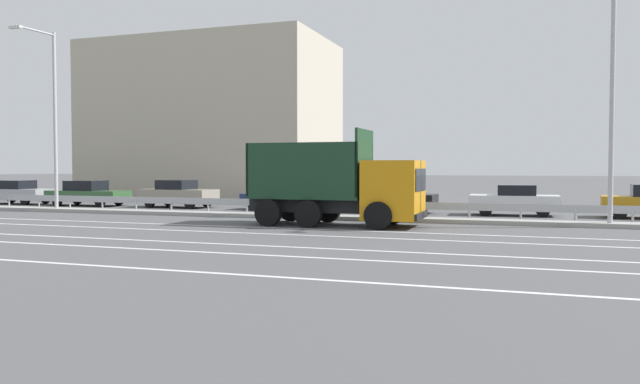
% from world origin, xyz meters
% --- Properties ---
extents(ground_plane, '(320.00, 320.00, 0.00)m').
position_xyz_m(ground_plane, '(0.00, 0.00, 0.00)').
color(ground_plane, '#4C4C4F').
extents(lane_strip_0, '(65.19, 0.16, 0.01)m').
position_xyz_m(lane_strip_0, '(2.46, -2.42, 0.00)').
color(lane_strip_0, silver).
rests_on(lane_strip_0, ground_plane).
extents(lane_strip_1, '(65.19, 0.16, 0.01)m').
position_xyz_m(lane_strip_1, '(2.46, -4.43, 0.00)').
color(lane_strip_1, silver).
rests_on(lane_strip_1, ground_plane).
extents(lane_strip_2, '(65.19, 0.16, 0.01)m').
position_xyz_m(lane_strip_2, '(2.46, -7.46, 0.00)').
color(lane_strip_2, silver).
rests_on(lane_strip_2, ground_plane).
extents(lane_strip_3, '(65.19, 0.16, 0.01)m').
position_xyz_m(lane_strip_3, '(2.46, -9.23, 0.00)').
color(lane_strip_3, silver).
rests_on(lane_strip_3, ground_plane).
extents(lane_strip_4, '(65.19, 0.16, 0.01)m').
position_xyz_m(lane_strip_4, '(2.46, -12.10, 0.00)').
color(lane_strip_4, silver).
rests_on(lane_strip_4, ground_plane).
extents(median_island, '(35.86, 1.10, 0.18)m').
position_xyz_m(median_island, '(0.00, 1.96, 0.09)').
color(median_island, gray).
rests_on(median_island, ground_plane).
extents(median_guardrail, '(65.19, 0.09, 0.78)m').
position_xyz_m(median_guardrail, '(-0.00, 2.98, 0.57)').
color(median_guardrail, '#9EA0A5').
rests_on(median_guardrail, ground_plane).
extents(dump_truck, '(6.87, 2.77, 3.75)m').
position_xyz_m(dump_truck, '(3.35, -0.62, 1.33)').
color(dump_truck, orange).
rests_on(dump_truck, ground_plane).
extents(median_road_sign, '(0.65, 0.16, 2.42)m').
position_xyz_m(median_road_sign, '(-1.85, 1.96, 1.24)').
color(median_road_sign, white).
rests_on(median_road_sign, ground_plane).
extents(street_lamp_0, '(0.71, 2.56, 9.20)m').
position_xyz_m(street_lamp_0, '(-13.47, 1.71, 5.13)').
color(street_lamp_0, '#ADADB2').
rests_on(street_lamp_0, ground_plane).
extents(street_lamp_1, '(0.71, 2.02, 10.56)m').
position_xyz_m(street_lamp_1, '(12.61, 1.74, 5.75)').
color(street_lamp_1, '#ADADB2').
rests_on(street_lamp_1, ground_plane).
extents(parked_car_1, '(4.50, 1.88, 1.48)m').
position_xyz_m(parked_car_1, '(-20.67, 6.54, 0.74)').
color(parked_car_1, '#A3A3A8').
rests_on(parked_car_1, ground_plane).
extents(parked_car_2, '(4.86, 2.10, 1.50)m').
position_xyz_m(parked_car_2, '(-15.32, 6.53, 0.75)').
color(parked_car_2, '#335B33').
rests_on(parked_car_2, ground_plane).
extents(parked_car_3, '(4.40, 2.13, 1.57)m').
position_xyz_m(parked_car_3, '(-9.35, 6.91, 0.78)').
color(parked_car_3, gray).
rests_on(parked_car_3, ground_plane).
extents(parked_car_4, '(4.46, 2.13, 1.43)m').
position_xyz_m(parked_car_4, '(-2.81, 6.89, 0.72)').
color(parked_car_4, navy).
rests_on(parked_car_4, ground_plane).
extents(parked_car_5, '(4.37, 1.99, 1.44)m').
position_xyz_m(parked_car_5, '(3.17, 6.76, 0.73)').
color(parked_car_5, black).
rests_on(parked_car_5, ground_plane).
extents(parked_car_6, '(4.15, 2.07, 1.46)m').
position_xyz_m(parked_car_6, '(9.00, 6.96, 0.74)').
color(parked_car_6, silver).
rests_on(parked_car_6, ground_plane).
extents(background_building_0, '(18.05, 10.06, 11.78)m').
position_xyz_m(background_building_0, '(-13.79, 18.93, 5.89)').
color(background_building_0, '#B7AD99').
rests_on(background_building_0, ground_plane).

